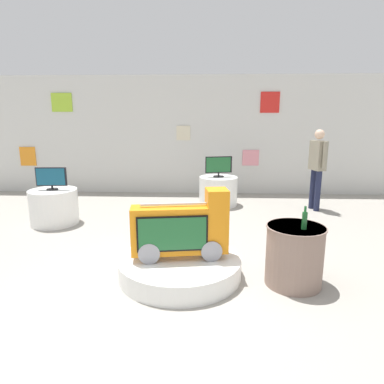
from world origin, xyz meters
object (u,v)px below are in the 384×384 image
Objects in this scene: bottle_on_side_table at (305,220)px; shopper_browsing_near_truck at (317,163)px; display_pedestal_center_rear at (54,207)px; tv_on_center_rear at (51,178)px; main_display_pedestal at (180,266)px; display_pedestal_left_rear at (218,191)px; side_table_round at (294,255)px; tv_on_left_rear at (219,166)px; novelty_firetruck_tv at (181,231)px.

shopper_browsing_near_truck reaches higher than bottle_on_side_table.
display_pedestal_center_rear is 0.54m from tv_on_center_rear.
display_pedestal_center_rear is at bearing -166.85° from shopper_browsing_near_truck.
main_display_pedestal is at bearing -38.66° from display_pedestal_center_rear.
display_pedestal_left_rear is at bearing 102.43° from bottle_on_side_table.
display_pedestal_left_rear is at bearing 80.49° from main_display_pedestal.
side_table_round reaches higher than display_pedestal_center_rear.
tv_on_center_rear is (-0.00, -0.00, 0.54)m from display_pedestal_center_rear.
tv_on_center_rear is 2.11× the size of bottle_on_side_table.
display_pedestal_left_rear is at bearing 77.41° from tv_on_left_rear.
novelty_firetruck_tv is at bearing -38.39° from tv_on_center_rear.
display_pedestal_left_rear is 1.19× the size of side_table_round.
novelty_firetruck_tv is 1.67× the size of side_table_round.
shopper_browsing_near_truck is at bearing 13.15° from display_pedestal_center_rear.
tv_on_left_rear is 3.47m from display_pedestal_center_rear.
novelty_firetruck_tv is 2.15× the size of tv_on_center_rear.
shopper_browsing_near_truck is at bearing -8.43° from display_pedestal_left_rear.
bottle_on_side_table is 3.65m from shopper_browsing_near_truck.
shopper_browsing_near_truck is (1.28, 3.35, 0.63)m from side_table_round.
tv_on_center_rear reaches higher than main_display_pedestal.
bottle_on_side_table is at bearing -29.84° from tv_on_center_rear.
tv_on_center_rear is (-2.52, 1.99, 0.28)m from novelty_firetruck_tv.
side_table_round is at bearing -78.11° from tv_on_left_rear.
display_pedestal_center_rear is at bearing -154.08° from tv_on_left_rear.
main_display_pedestal is 1.77× the size of display_pedestal_center_rear.
bottle_on_side_table reaches higher than side_table_round.
tv_on_center_rear is (-3.08, -1.50, -0.02)m from tv_on_left_rear.
display_pedestal_center_rear is 5.30m from shopper_browsing_near_truck.
main_display_pedestal is at bearing 171.46° from novelty_firetruck_tv.
main_display_pedestal is at bearing -99.51° from tv_on_left_rear.
display_pedestal_center_rear is 1.55× the size of tv_on_center_rear.
tv_on_center_rear is at bearing -166.80° from shopper_browsing_near_truck.
tv_on_center_rear reaches higher than display_pedestal_center_rear.
side_table_round reaches higher than display_pedestal_left_rear.
main_display_pedestal is at bearing -129.50° from shopper_browsing_near_truck.
tv_on_left_rear is at bearing -102.59° from display_pedestal_left_rear.
bottle_on_side_table is 0.15× the size of shopper_browsing_near_truck.
bottle_on_side_table is at bearing -109.53° from shopper_browsing_near_truck.
display_pedestal_left_rear is 3.87m from bottle_on_side_table.
display_pedestal_center_rear is at bearing 150.80° from side_table_round.
shopper_browsing_near_truck is (5.12, 1.20, 0.67)m from display_pedestal_center_rear.
display_pedestal_left_rear is 2.17m from shopper_browsing_near_truck.
display_pedestal_center_rear is at bearing 86.01° from tv_on_center_rear.
tv_on_left_rear is 2.25× the size of bottle_on_side_table.
bottle_on_side_table is (3.90, -2.24, 0.50)m from display_pedestal_center_rear.
side_table_round is (3.85, -2.15, -0.50)m from tv_on_center_rear.
novelty_firetruck_tv is 3.22m from display_pedestal_center_rear.
bottle_on_side_table reaches higher than main_display_pedestal.
display_pedestal_left_rear is at bearing 171.57° from shopper_browsing_near_truck.
side_table_round reaches higher than main_display_pedestal.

